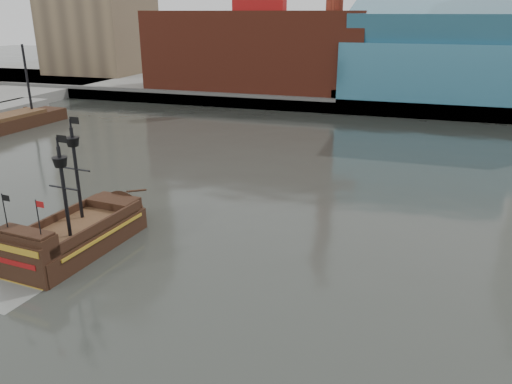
% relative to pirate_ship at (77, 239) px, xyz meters
% --- Properties ---
extents(ground, '(400.00, 400.00, 0.00)m').
position_rel_pirate_ship_xyz_m(ground, '(14.64, -3.43, -0.95)').
color(ground, '#252722').
rests_on(ground, ground).
extents(promenade_far, '(220.00, 60.00, 2.00)m').
position_rel_pirate_ship_xyz_m(promenade_far, '(14.64, 88.57, 0.05)').
color(promenade_far, slate).
rests_on(promenade_far, ground).
extents(seawall, '(220.00, 1.00, 2.60)m').
position_rel_pirate_ship_xyz_m(seawall, '(14.64, 59.07, 0.35)').
color(seawall, '#4C4C49').
rests_on(seawall, ground).
extents(pirate_ship, '(5.46, 14.34, 10.50)m').
position_rel_pirate_ship_xyz_m(pirate_ship, '(0.00, 0.00, 0.00)').
color(pirate_ship, black).
rests_on(pirate_ship, ground).
extents(docked_vessel, '(6.00, 20.61, 13.83)m').
position_rel_pirate_ship_xyz_m(docked_vessel, '(-35.17, 30.93, -0.07)').
color(docked_vessel, black).
rests_on(docked_vessel, ground).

